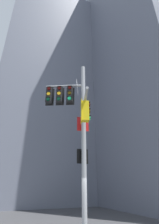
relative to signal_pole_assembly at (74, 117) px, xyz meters
The scene contains 3 objects.
building_tower_right 23.30m from the signal_pole_assembly, 22.83° to the left, with size 14.23×14.23×44.82m, color slate.
building_mid_block 24.52m from the signal_pole_assembly, 81.64° to the left, with size 17.54×17.54×36.95m, color slate.
signal_pole_assembly is the anchor object (origin of this frame).
Camera 1 is at (-3.49, -7.67, 2.15)m, focal length 26.80 mm.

